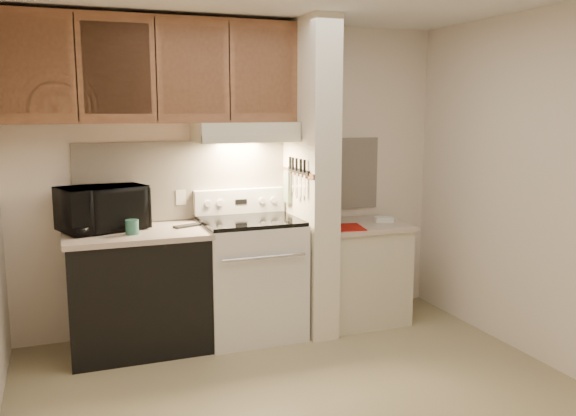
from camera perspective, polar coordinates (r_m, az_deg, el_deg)
floor at (r=4.06m, az=1.59°, el=-17.17°), size 3.60×3.60×0.00m
wall_back at (r=5.08m, az=-4.76°, el=2.98°), size 3.60×2.50×0.02m
wall_right at (r=4.66m, az=22.64°, el=1.71°), size 0.02×3.00×2.50m
backsplash at (r=5.07m, az=-4.72°, el=2.80°), size 2.60×0.02×0.63m
range_body at (r=4.91m, az=-3.52°, el=-6.64°), size 0.76×0.65×0.92m
oven_window at (r=4.61m, az=-2.35°, el=-7.19°), size 0.50×0.01×0.30m
oven_handle at (r=4.51m, az=-2.22°, el=-4.64°), size 0.65×0.02×0.02m
cooktop at (r=4.80m, az=-3.58°, el=-1.18°), size 0.74×0.64×0.03m
range_backguard at (r=5.05m, az=-4.54°, el=0.66°), size 0.76×0.08×0.20m
range_display at (r=5.01m, az=-4.41°, el=0.59°), size 0.10×0.01×0.04m
range_knob_left_outer at (r=4.94m, az=-7.52°, el=0.40°), size 0.05×0.02×0.05m
range_knob_left_inner at (r=4.96m, az=-6.39°, el=0.47°), size 0.05×0.02×0.05m
range_knob_right_inner at (r=5.06m, az=-2.44°, el=0.69°), size 0.05×0.02×0.05m
range_knob_right_outer at (r=5.09m, az=-1.37°, el=0.75°), size 0.05×0.02×0.05m
dishwasher_front at (r=4.75m, az=-13.84°, el=-7.75°), size 1.00×0.63×0.87m
left_countertop at (r=4.64m, az=-14.06°, el=-2.38°), size 1.04×0.67×0.04m
spoon_rest at (r=4.74m, az=-9.32°, el=-1.64°), size 0.24×0.15×0.02m
teal_jar at (r=4.53m, az=-14.38°, el=-1.74°), size 0.12×0.12×0.11m
outlet at (r=4.97m, az=-9.99°, el=0.98°), size 0.08×0.01×0.12m
microwave at (r=4.73m, az=-16.99°, el=-0.02°), size 0.70×0.58×0.33m
partition_pillar at (r=4.92m, az=2.10°, el=2.80°), size 0.22×0.70×2.50m
pillar_trim at (r=4.87m, az=0.84°, el=3.33°), size 0.01×0.70×0.04m
knife_strip at (r=4.82m, az=0.99°, el=3.51°), size 0.02×0.42×0.04m
knife_blade_a at (r=4.68m, az=1.56°, el=2.10°), size 0.01×0.03×0.16m
knife_handle_a at (r=4.67m, az=1.55°, el=3.93°), size 0.02×0.02×0.10m
knife_blade_b at (r=4.75m, az=1.21°, el=2.09°), size 0.01×0.04×0.18m
knife_handle_b at (r=4.74m, az=1.21°, el=4.01°), size 0.02×0.02×0.10m
knife_blade_c at (r=4.83m, az=0.85°, el=2.08°), size 0.01×0.04×0.20m
knife_handle_c at (r=4.82m, az=0.80°, el=4.11°), size 0.02×0.02×0.10m
knife_blade_d at (r=4.91m, az=0.49°, el=2.43°), size 0.01×0.04×0.16m
knife_handle_d at (r=4.90m, az=0.47°, el=4.18°), size 0.02×0.02×0.10m
knife_blade_e at (r=4.98m, az=0.14°, el=2.43°), size 0.01×0.04×0.18m
knife_handle_e at (r=4.95m, az=0.20°, el=4.25°), size 0.02×0.02×0.10m
oven_mitt at (r=5.04m, az=-0.04°, el=2.01°), size 0.03×0.11×0.26m
right_cab_base at (r=5.27m, az=6.68°, el=-6.17°), size 0.70×0.60×0.81m
right_countertop at (r=5.18m, az=6.77°, el=-1.64°), size 0.74×0.64×0.04m
red_folder at (r=4.96m, az=5.73°, el=-1.81°), size 0.27×0.33×0.01m
white_box at (r=5.27m, az=8.95°, el=-1.06°), size 0.17×0.14×0.04m
range_hood at (r=4.84m, az=-4.10°, el=7.13°), size 0.78×0.44×0.15m
hood_lip at (r=4.64m, az=-3.35°, el=6.49°), size 0.78×0.04×0.06m
upper_cabinets at (r=4.74m, az=-12.54°, el=12.45°), size 2.18×0.33×0.77m
cab_door_a at (r=4.53m, az=-22.75°, el=12.11°), size 0.46×0.01×0.63m
cab_gap_a at (r=4.53m, az=-19.23°, el=12.31°), size 0.01×0.01×0.73m
cab_door_b at (r=4.55m, az=-15.72°, el=12.47°), size 0.46×0.01×0.63m
cab_gap_b at (r=4.58m, az=-12.24°, el=12.57°), size 0.01×0.01×0.73m
cab_door_c at (r=4.63m, az=-8.83°, el=12.64°), size 0.46×0.01×0.63m
cab_gap_c at (r=4.69m, az=-5.49°, el=12.66°), size 0.01×0.01×0.73m
cab_door_d at (r=4.77m, az=-2.26°, el=12.64°), size 0.46×0.01×0.63m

